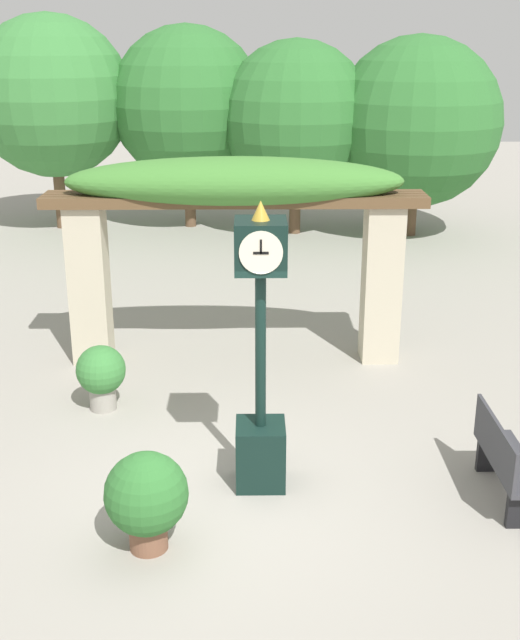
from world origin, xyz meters
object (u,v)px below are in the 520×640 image
object	(u,v)px
pedestal_clock	(261,367)
potted_plant_near_left	(146,497)
park_bench	(505,461)
potted_plant_near_right	(101,373)

from	to	relation	value
pedestal_clock	potted_plant_near_left	xyz separation A→B (m)	(-1.09, -1.18, -0.82)
potted_plant_near_left	pedestal_clock	bearing A→B (deg)	47.19
pedestal_clock	potted_plant_near_left	world-z (taller)	pedestal_clock
pedestal_clock	park_bench	distance (m)	2.76
potted_plant_near_right	park_bench	bearing A→B (deg)	-25.46
potted_plant_near_left	park_bench	xyz separation A→B (m)	(3.66, 0.86, -0.14)
pedestal_clock	potted_plant_near_left	distance (m)	1.80
potted_plant_near_left	potted_plant_near_right	size ratio (longest dim) A/B	1.14
pedestal_clock	potted_plant_near_right	xyz separation A→B (m)	(-2.05, 1.89, -0.87)
potted_plant_near_right	potted_plant_near_left	bearing A→B (deg)	-72.51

